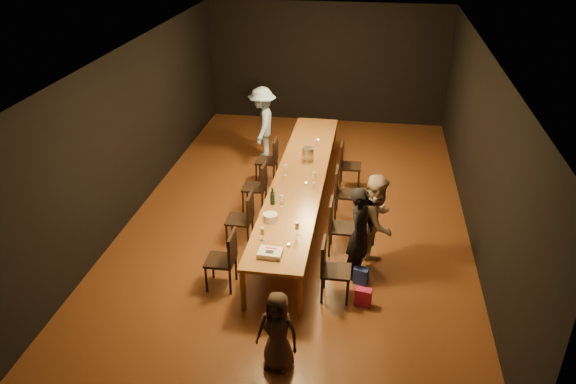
# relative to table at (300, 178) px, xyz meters

# --- Properties ---
(ground) EXTENTS (10.00, 10.00, 0.00)m
(ground) POSITION_rel_table_xyz_m (0.00, 0.00, -0.70)
(ground) COLOR #412110
(ground) RESTS_ON ground
(room_shell) EXTENTS (6.04, 10.04, 3.02)m
(room_shell) POSITION_rel_table_xyz_m (0.00, 0.00, 1.38)
(room_shell) COLOR black
(room_shell) RESTS_ON ground
(table) EXTENTS (0.90, 6.00, 0.75)m
(table) POSITION_rel_table_xyz_m (0.00, 0.00, 0.00)
(table) COLOR brown
(table) RESTS_ON ground
(chair_right_0) EXTENTS (0.42, 0.42, 0.93)m
(chair_right_0) POSITION_rel_table_xyz_m (0.85, -2.40, -0.24)
(chair_right_0) COLOR black
(chair_right_0) RESTS_ON ground
(chair_right_1) EXTENTS (0.42, 0.42, 0.93)m
(chair_right_1) POSITION_rel_table_xyz_m (0.85, -1.20, -0.24)
(chair_right_1) COLOR black
(chair_right_1) RESTS_ON ground
(chair_right_2) EXTENTS (0.42, 0.42, 0.93)m
(chair_right_2) POSITION_rel_table_xyz_m (0.85, 0.00, -0.24)
(chair_right_2) COLOR black
(chair_right_2) RESTS_ON ground
(chair_right_3) EXTENTS (0.42, 0.42, 0.93)m
(chair_right_3) POSITION_rel_table_xyz_m (0.85, 1.20, -0.24)
(chair_right_3) COLOR black
(chair_right_3) RESTS_ON ground
(chair_left_0) EXTENTS (0.42, 0.42, 0.93)m
(chair_left_0) POSITION_rel_table_xyz_m (-0.85, -2.40, -0.24)
(chair_left_0) COLOR black
(chair_left_0) RESTS_ON ground
(chair_left_1) EXTENTS (0.42, 0.42, 0.93)m
(chair_left_1) POSITION_rel_table_xyz_m (-0.85, -1.20, -0.24)
(chair_left_1) COLOR black
(chair_left_1) RESTS_ON ground
(chair_left_2) EXTENTS (0.42, 0.42, 0.93)m
(chair_left_2) POSITION_rel_table_xyz_m (-0.85, 0.00, -0.24)
(chair_left_2) COLOR black
(chair_left_2) RESTS_ON ground
(chair_left_3) EXTENTS (0.42, 0.42, 0.93)m
(chair_left_3) POSITION_rel_table_xyz_m (-0.85, 1.20, -0.24)
(chair_left_3) COLOR black
(chair_left_3) RESTS_ON ground
(woman_birthday) EXTENTS (0.52, 0.63, 1.50)m
(woman_birthday) POSITION_rel_table_xyz_m (1.15, -1.81, 0.05)
(woman_birthday) COLOR black
(woman_birthday) RESTS_ON ground
(woman_tan) EXTENTS (0.84, 0.93, 1.57)m
(woman_tan) POSITION_rel_table_xyz_m (1.38, -1.50, 0.08)
(woman_tan) COLOR tan
(woman_tan) RESTS_ON ground
(man_blue) EXTENTS (0.70, 1.10, 1.62)m
(man_blue) POSITION_rel_table_xyz_m (-1.15, 2.33, 0.11)
(man_blue) COLOR #8DB1DB
(man_blue) RESTS_ON ground
(child) EXTENTS (0.59, 0.44, 1.09)m
(child) POSITION_rel_table_xyz_m (0.26, -3.88, -0.16)
(child) COLOR #3A2720
(child) RESTS_ON ground
(gift_bag_red) EXTENTS (0.25, 0.16, 0.27)m
(gift_bag_red) POSITION_rel_table_xyz_m (1.26, -2.53, -0.56)
(gift_bag_red) COLOR #BA1B4E
(gift_bag_red) RESTS_ON ground
(gift_bag_blue) EXTENTS (0.24, 0.19, 0.26)m
(gift_bag_blue) POSITION_rel_table_xyz_m (1.21, -2.01, -0.57)
(gift_bag_blue) COLOR #273AAD
(gift_bag_blue) RESTS_ON ground
(birthday_cake) EXTENTS (0.34, 0.27, 0.08)m
(birthday_cake) POSITION_rel_table_xyz_m (-0.07, -2.59, 0.09)
(birthday_cake) COLOR white
(birthday_cake) RESTS_ON table
(plate_stack) EXTENTS (0.28, 0.28, 0.12)m
(plate_stack) POSITION_rel_table_xyz_m (-0.23, -1.66, 0.11)
(plate_stack) COLOR silver
(plate_stack) RESTS_ON table
(champagne_bottle) EXTENTS (0.09, 0.09, 0.33)m
(champagne_bottle) POSITION_rel_table_xyz_m (-0.30, -1.12, 0.21)
(champagne_bottle) COLOR black
(champagne_bottle) RESTS_ON table
(ice_bucket) EXTENTS (0.29, 0.29, 0.24)m
(ice_bucket) POSITION_rel_table_xyz_m (0.05, 0.72, 0.17)
(ice_bucket) COLOR #A5A6AA
(ice_bucket) RESTS_ON table
(wineglass_0) EXTENTS (0.06, 0.06, 0.21)m
(wineglass_0) POSITION_rel_table_xyz_m (-0.25, -2.21, 0.15)
(wineglass_0) COLOR beige
(wineglass_0) RESTS_ON table
(wineglass_1) EXTENTS (0.06, 0.06, 0.21)m
(wineglass_1) POSITION_rel_table_xyz_m (0.22, -1.99, 0.15)
(wineglass_1) COLOR beige
(wineglass_1) RESTS_ON table
(wineglass_2) EXTENTS (0.06, 0.06, 0.21)m
(wineglass_2) POSITION_rel_table_xyz_m (-0.14, -1.18, 0.15)
(wineglass_2) COLOR silver
(wineglass_2) RESTS_ON table
(wineglass_3) EXTENTS (0.06, 0.06, 0.21)m
(wineglass_3) POSITION_rel_table_xyz_m (0.28, -0.25, 0.15)
(wineglass_3) COLOR beige
(wineglass_3) RESTS_ON table
(wineglass_4) EXTENTS (0.06, 0.06, 0.21)m
(wineglass_4) POSITION_rel_table_xyz_m (-0.27, -0.02, 0.15)
(wineglass_4) COLOR silver
(wineglass_4) RESTS_ON table
(wineglass_5) EXTENTS (0.06, 0.06, 0.21)m
(wineglass_5) POSITION_rel_table_xyz_m (0.14, 1.26, 0.15)
(wineglass_5) COLOR silver
(wineglass_5) RESTS_ON table
(tealight_near) EXTENTS (0.05, 0.05, 0.03)m
(tealight_near) POSITION_rel_table_xyz_m (0.15, -2.31, 0.06)
(tealight_near) COLOR #B2B7B2
(tealight_near) RESTS_ON table
(tealight_mid) EXTENTS (0.05, 0.05, 0.03)m
(tealight_mid) POSITION_rel_table_xyz_m (0.15, -0.32, 0.06)
(tealight_mid) COLOR #B2B7B2
(tealight_mid) RESTS_ON table
(tealight_far) EXTENTS (0.05, 0.05, 0.03)m
(tealight_far) POSITION_rel_table_xyz_m (0.15, 1.67, 0.06)
(tealight_far) COLOR #B2B7B2
(tealight_far) RESTS_ON table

